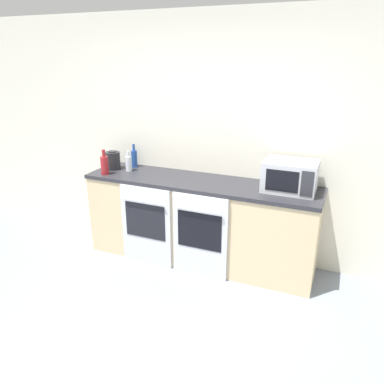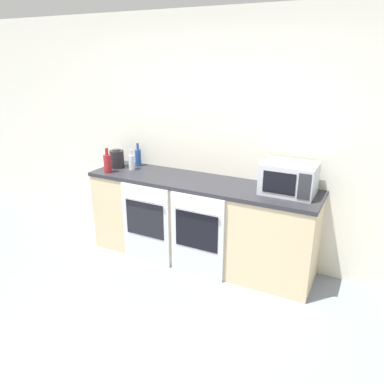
{
  "view_description": "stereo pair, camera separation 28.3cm",
  "coord_description": "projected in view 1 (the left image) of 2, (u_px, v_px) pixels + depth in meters",
  "views": [
    {
      "loc": [
        1.36,
        -1.73,
        2.15
      ],
      "look_at": [
        -0.09,
        1.71,
        0.78
      ],
      "focal_mm": 35.0,
      "sensor_mm": 36.0,
      "label": 1
    },
    {
      "loc": [
        1.62,
        -1.61,
        2.15
      ],
      "look_at": [
        -0.09,
        1.71,
        0.78
      ],
      "focal_mm": 35.0,
      "sensor_mm": 36.0,
      "label": 2
    }
  ],
  "objects": [
    {
      "name": "oven_left",
      "position": [
        146.0,
        226.0,
        3.97
      ],
      "size": [
        0.58,
        0.06,
        0.88
      ],
      "color": "silver",
      "rests_on": "ground_plane"
    },
    {
      "name": "microwave",
      "position": [
        290.0,
        176.0,
        3.56
      ],
      "size": [
        0.5,
        0.37,
        0.3
      ],
      "color": "#B7BABF",
      "rests_on": "counter_back"
    },
    {
      "name": "ground_plane",
      "position": [
        113.0,
        368.0,
        2.73
      ],
      "size": [
        16.0,
        16.0,
        0.0
      ],
      "primitive_type": "plane",
      "color": "gray"
    },
    {
      "name": "counter_back",
      "position": [
        200.0,
        221.0,
        4.06
      ],
      "size": [
        2.49,
        0.61,
        0.92
      ],
      "color": "#D1B789",
      "rests_on": "ground_plane"
    },
    {
      "name": "bottle_red",
      "position": [
        105.0,
        165.0,
        4.08
      ],
      "size": [
        0.09,
        0.09,
        0.28
      ],
      "color": "maroon",
      "rests_on": "counter_back"
    },
    {
      "name": "kettle",
      "position": [
        113.0,
        160.0,
        4.27
      ],
      "size": [
        0.16,
        0.16,
        0.21
      ],
      "color": "#232326",
      "rests_on": "counter_back"
    },
    {
      "name": "wall_back",
      "position": [
        211.0,
        139.0,
        4.05
      ],
      "size": [
        10.0,
        0.06,
        2.6
      ],
      "color": "silver",
      "rests_on": "ground_plane"
    },
    {
      "name": "oven_right",
      "position": [
        200.0,
        236.0,
        3.75
      ],
      "size": [
        0.58,
        0.06,
        0.88
      ],
      "color": "silver",
      "rests_on": "ground_plane"
    },
    {
      "name": "bottle_clear",
      "position": [
        129.0,
        163.0,
        4.2
      ],
      "size": [
        0.07,
        0.07,
        0.23
      ],
      "color": "silver",
      "rests_on": "counter_back"
    },
    {
      "name": "bottle_blue",
      "position": [
        134.0,
        158.0,
        4.36
      ],
      "size": [
        0.07,
        0.07,
        0.27
      ],
      "color": "#234793",
      "rests_on": "counter_back"
    }
  ]
}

